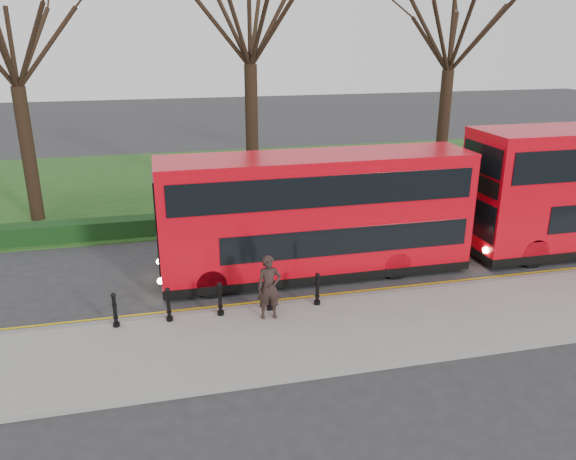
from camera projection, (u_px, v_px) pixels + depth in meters
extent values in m
plane|color=#28282B|center=(247.00, 296.00, 18.28)|extent=(120.00, 120.00, 0.00)
cube|color=gray|center=(265.00, 341.00, 15.51)|extent=(60.00, 4.00, 0.15)
cube|color=slate|center=(252.00, 308.00, 17.34)|extent=(60.00, 0.25, 0.16)
cube|color=#204717|center=(204.00, 183.00, 32.04)|extent=(60.00, 18.00, 0.06)
cube|color=black|center=(221.00, 221.00, 24.39)|extent=(60.00, 0.90, 0.80)
cube|color=yellow|center=(250.00, 306.00, 17.64)|extent=(60.00, 0.10, 0.01)
cube|color=yellow|center=(249.00, 303.00, 17.82)|extent=(60.00, 0.10, 0.01)
cylinder|color=black|center=(29.00, 156.00, 24.71)|extent=(0.60, 0.60, 5.99)
cylinder|color=black|center=(252.00, 138.00, 26.77)|extent=(0.60, 0.60, 6.76)
cylinder|color=black|center=(442.00, 134.00, 29.03)|extent=(0.60, 0.60, 6.36)
cylinder|color=black|center=(115.00, 311.00, 15.95)|extent=(0.15, 0.15, 1.00)
cylinder|color=black|center=(169.00, 305.00, 16.28)|extent=(0.15, 0.15, 1.00)
cylinder|color=black|center=(220.00, 300.00, 16.61)|extent=(0.15, 0.15, 1.00)
cylinder|color=black|center=(270.00, 294.00, 16.94)|extent=(0.15, 0.15, 1.00)
cylinder|color=black|center=(317.00, 289.00, 17.27)|extent=(0.15, 0.15, 1.00)
cube|color=red|center=(316.00, 212.00, 19.28)|extent=(10.69, 2.43, 3.94)
cube|color=black|center=(315.00, 266.00, 19.95)|extent=(10.71, 2.45, 0.29)
cube|color=black|center=(349.00, 241.00, 18.56)|extent=(8.55, 0.04, 0.92)
cube|color=black|center=(327.00, 191.00, 17.81)|extent=(10.11, 0.04, 1.02)
cube|color=black|center=(156.00, 214.00, 18.00)|extent=(0.06, 2.14, 0.53)
cylinder|color=black|center=(211.00, 283.00, 18.08)|extent=(0.97, 0.29, 0.97)
cylinder|color=black|center=(205.00, 259.00, 20.04)|extent=(0.97, 0.29, 0.97)
cylinder|color=black|center=(396.00, 265.00, 19.48)|extent=(0.97, 0.29, 0.97)
cylinder|color=black|center=(373.00, 244.00, 21.44)|extent=(0.97, 0.29, 0.97)
cube|color=black|center=(479.00, 184.00, 20.34)|extent=(0.06, 2.40, 0.60)
cylinder|color=black|center=(533.00, 253.00, 20.42)|extent=(1.09, 0.33, 1.09)
cylinder|color=black|center=(496.00, 231.00, 22.63)|extent=(1.09, 0.33, 1.09)
imported|color=black|center=(269.00, 287.00, 16.31)|extent=(0.73, 0.50, 1.94)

